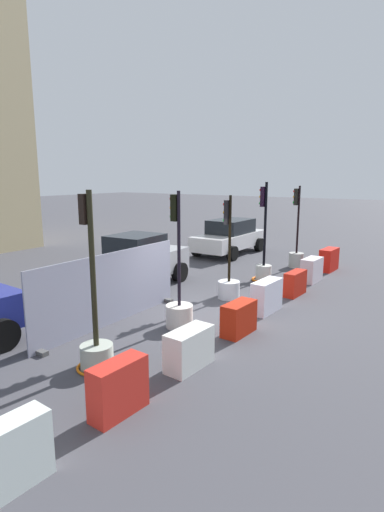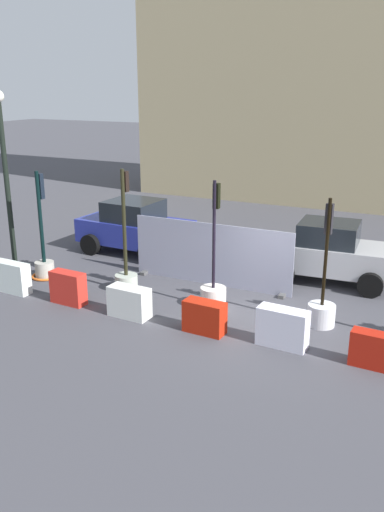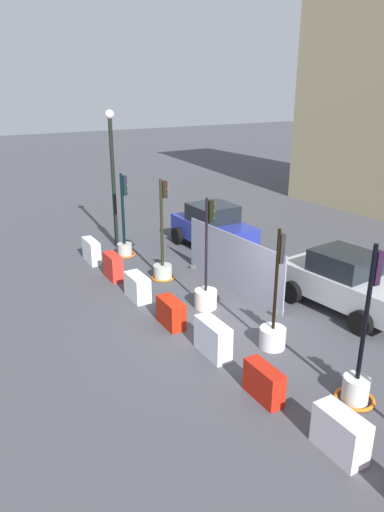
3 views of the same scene
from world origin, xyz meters
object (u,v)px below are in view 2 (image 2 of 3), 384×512
at_px(traffic_light_3, 322,305).
at_px(construction_barrier_3, 205,317).
at_px(traffic_light_2, 213,288).
at_px(car_blue_estate, 135,227).
at_px(car_silver_hatchback, 331,253).
at_px(traffic_light_0, 44,259).
at_px(construction_barrier_1, 68,288).
at_px(construction_barrier_4, 283,328).
at_px(construction_barrier_0, 12,277).
at_px(street_lamp_post, 5,165).
at_px(construction_barrier_5, 375,350).
at_px(construction_barrier_2, 129,302).
at_px(traffic_light_1, 126,271).

relative_size(traffic_light_3, construction_barrier_3, 3.11).
height_order(traffic_light_2, car_blue_estate, traffic_light_2).
xyz_separation_m(construction_barrier_3, car_silver_hatchback, (1.89, 4.83, 0.48)).
bearing_deg(traffic_light_0, construction_barrier_1, -34.81).
height_order(traffic_light_0, construction_barrier_3, traffic_light_0).
distance_m(construction_barrier_4, car_blue_estate, 8.20).
relative_size(construction_barrier_0, street_lamp_post, 0.21).
relative_size(traffic_light_0, construction_barrier_1, 3.24).
bearing_deg(car_blue_estate, traffic_light_2, -37.27).
bearing_deg(car_silver_hatchback, car_blue_estate, -179.93).
height_order(construction_barrier_4, construction_barrier_5, construction_barrier_4).
xyz_separation_m(construction_barrier_2, car_silver_hatchback, (3.97, 4.82, 0.48)).
height_order(traffic_light_2, traffic_light_3, traffic_light_2).
height_order(traffic_light_1, traffic_light_3, traffic_light_1).
xyz_separation_m(construction_barrier_4, car_silver_hatchback, (0.03, 4.73, 0.42)).
bearing_deg(construction_barrier_3, traffic_light_2, 105.63).
distance_m(traffic_light_2, construction_barrier_5, 4.51).
distance_m(traffic_light_0, construction_barrier_2, 4.12).
distance_m(traffic_light_1, traffic_light_3, 5.51).
xyz_separation_m(traffic_light_2, traffic_light_3, (2.80, 0.14, -0.03)).
height_order(construction_barrier_1, construction_barrier_3, construction_barrier_1).
distance_m(traffic_light_3, construction_barrier_4, 1.58).
bearing_deg(construction_barrier_4, traffic_light_2, 149.22).
relative_size(traffic_light_3, construction_barrier_5, 3.08).
xyz_separation_m(construction_barrier_1, street_lamp_post, (-3.43, 1.66, 2.84)).
xyz_separation_m(traffic_light_0, construction_barrier_0, (-0.01, -1.37, -0.15)).
bearing_deg(car_silver_hatchback, construction_barrier_4, -90.34).
relative_size(traffic_light_2, traffic_light_3, 1.07).
height_order(construction_barrier_3, construction_barrier_4, construction_barrier_4).
height_order(construction_barrier_3, construction_barrier_5, construction_barrier_3).
xyz_separation_m(traffic_light_0, traffic_light_1, (2.84, 0.11, 0.01)).
bearing_deg(construction_barrier_5, traffic_light_2, 161.31).
xyz_separation_m(traffic_light_3, car_blue_estate, (-7.23, 3.23, 0.37)).
xyz_separation_m(construction_barrier_1, construction_barrier_5, (7.87, -0.03, -0.06)).
bearing_deg(construction_barrier_5, car_silver_hatchback, 112.25).
xyz_separation_m(construction_barrier_0, construction_barrier_1, (1.95, 0.02, 0.00)).
xyz_separation_m(traffic_light_0, car_silver_hatchback, (7.84, 3.44, 0.28)).
xyz_separation_m(traffic_light_2, construction_barrier_2, (-1.67, -1.45, -0.17)).
distance_m(construction_barrier_1, construction_barrier_4, 5.87).
relative_size(car_silver_hatchback, street_lamp_post, 0.74).
height_order(traffic_light_3, car_blue_estate, traffic_light_3).
height_order(construction_barrier_0, car_blue_estate, car_blue_estate).
bearing_deg(construction_barrier_2, construction_barrier_5, 0.04).
bearing_deg(construction_barrier_0, traffic_light_2, 14.50).
relative_size(construction_barrier_3, construction_barrier_5, 0.99).
bearing_deg(construction_barrier_3, traffic_light_0, 166.82).
relative_size(construction_barrier_3, car_blue_estate, 0.26).
xyz_separation_m(traffic_light_1, construction_barrier_1, (-0.90, -1.46, -0.16)).
xyz_separation_m(traffic_light_1, traffic_light_2, (2.70, -0.05, -0.04)).
relative_size(construction_barrier_0, construction_barrier_5, 1.13).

